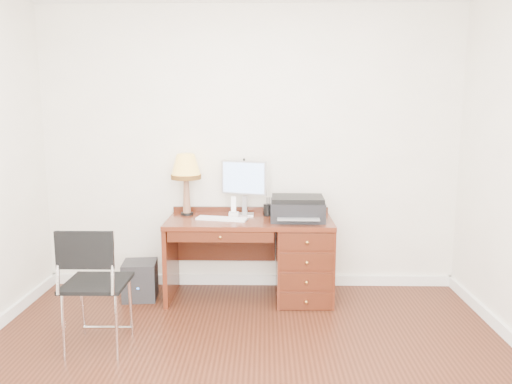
{
  "coord_description": "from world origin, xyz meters",
  "views": [
    {
      "loc": [
        0.14,
        -3.04,
        1.74
      ],
      "look_at": [
        0.06,
        1.2,
        1.03
      ],
      "focal_mm": 35.0,
      "sensor_mm": 36.0,
      "label": 1
    }
  ],
  "objects_px": {
    "leg_lamp": "(186,170)",
    "equipment_box": "(140,280)",
    "monitor": "(243,181)",
    "printer": "(297,208)",
    "desk": "(285,255)",
    "phone": "(234,211)",
    "chair": "(93,277)"
  },
  "relations": [
    {
      "from": "equipment_box",
      "to": "leg_lamp",
      "type": "bearing_deg",
      "value": 21.44
    },
    {
      "from": "desk",
      "to": "phone",
      "type": "xyz_separation_m",
      "value": [
        -0.47,
        0.1,
        0.39
      ]
    },
    {
      "from": "leg_lamp",
      "to": "phone",
      "type": "xyz_separation_m",
      "value": [
        0.45,
        -0.07,
        -0.37
      ]
    },
    {
      "from": "monitor",
      "to": "chair",
      "type": "bearing_deg",
      "value": -109.82
    },
    {
      "from": "leg_lamp",
      "to": "monitor",
      "type": "bearing_deg",
      "value": 2.24
    },
    {
      "from": "monitor",
      "to": "chair",
      "type": "xyz_separation_m",
      "value": [
        -1.01,
        -1.27,
        -0.51
      ]
    },
    {
      "from": "printer",
      "to": "monitor",
      "type": "bearing_deg",
      "value": 157.63
    },
    {
      "from": "monitor",
      "to": "phone",
      "type": "relative_size",
      "value": 2.74
    },
    {
      "from": "leg_lamp",
      "to": "equipment_box",
      "type": "xyz_separation_m",
      "value": [
        -0.42,
        -0.22,
        -1.0
      ]
    },
    {
      "from": "monitor",
      "to": "chair",
      "type": "height_order",
      "value": "monitor"
    },
    {
      "from": "chair",
      "to": "monitor",
      "type": "bearing_deg",
      "value": 50.97
    },
    {
      "from": "leg_lamp",
      "to": "chair",
      "type": "xyz_separation_m",
      "value": [
        -0.48,
        -1.25,
        -0.61
      ]
    },
    {
      "from": "phone",
      "to": "printer",
      "type": "bearing_deg",
      "value": -12.44
    },
    {
      "from": "equipment_box",
      "to": "monitor",
      "type": "bearing_deg",
      "value": 8.02
    },
    {
      "from": "chair",
      "to": "equipment_box",
      "type": "relative_size",
      "value": 2.67
    },
    {
      "from": "chair",
      "to": "phone",
      "type": "bearing_deg",
      "value": 51.4
    },
    {
      "from": "leg_lamp",
      "to": "phone",
      "type": "bearing_deg",
      "value": -8.73
    },
    {
      "from": "printer",
      "to": "desk",
      "type": "bearing_deg",
      "value": 165.26
    },
    {
      "from": "leg_lamp",
      "to": "equipment_box",
      "type": "relative_size",
      "value": 1.65
    },
    {
      "from": "desk",
      "to": "equipment_box",
      "type": "xyz_separation_m",
      "value": [
        -1.34,
        -0.05,
        -0.24
      ]
    },
    {
      "from": "printer",
      "to": "leg_lamp",
      "type": "height_order",
      "value": "leg_lamp"
    },
    {
      "from": "leg_lamp",
      "to": "printer",
      "type": "bearing_deg",
      "value": -10.79
    },
    {
      "from": "desk",
      "to": "leg_lamp",
      "type": "distance_m",
      "value": 1.21
    },
    {
      "from": "desk",
      "to": "chair",
      "type": "distance_m",
      "value": 1.78
    },
    {
      "from": "desk",
      "to": "monitor",
      "type": "relative_size",
      "value": 2.92
    },
    {
      "from": "desk",
      "to": "leg_lamp",
      "type": "bearing_deg",
      "value": 169.84
    },
    {
      "from": "leg_lamp",
      "to": "chair",
      "type": "height_order",
      "value": "leg_lamp"
    },
    {
      "from": "printer",
      "to": "leg_lamp",
      "type": "xyz_separation_m",
      "value": [
        -1.03,
        0.2,
        0.32
      ]
    },
    {
      "from": "monitor",
      "to": "printer",
      "type": "distance_m",
      "value": 0.59
    },
    {
      "from": "printer",
      "to": "leg_lamp",
      "type": "bearing_deg",
      "value": 170.42
    },
    {
      "from": "equipment_box",
      "to": "desk",
      "type": "bearing_deg",
      "value": -3.79
    },
    {
      "from": "chair",
      "to": "printer",
      "type": "bearing_deg",
      "value": 34.39
    }
  ]
}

